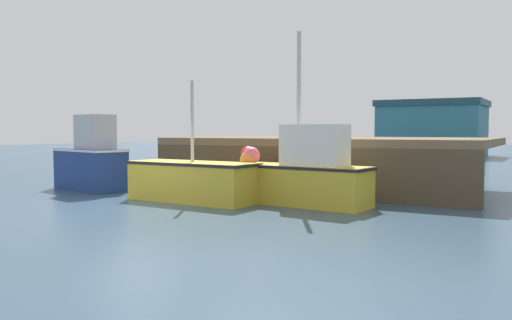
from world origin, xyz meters
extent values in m
cube|color=#334C60|center=(0.00, 0.00, -0.05)|extent=(120.00, 160.00, 0.10)
cube|color=brown|center=(3.20, 7.17, 1.73)|extent=(11.11, 6.22, 0.25)
cube|color=#4E402E|center=(3.20, 4.18, 0.80)|extent=(11.11, 0.24, 1.61)
cylinder|color=#4E402E|center=(-1.95, 4.31, 0.80)|extent=(0.40, 0.40, 1.61)
cylinder|color=#4E402E|center=(3.20, 4.31, 0.80)|extent=(0.40, 0.40, 1.61)
cylinder|color=#4E402E|center=(8.36, 4.31, 0.80)|extent=(0.40, 0.40, 1.61)
cylinder|color=#4E402E|center=(-0.13, 10.03, 0.80)|extent=(0.40, 0.40, 1.61)
cylinder|color=#4E402E|center=(6.54, 10.03, 0.80)|extent=(0.40, 0.40, 1.61)
cylinder|color=#4E402E|center=(0.63, 4.31, 0.80)|extent=(5.20, 0.20, 1.48)
cube|color=navy|center=(-3.95, 2.28, 0.74)|extent=(3.27, 1.94, 1.47)
cube|color=silver|center=(-3.95, 2.28, 1.42)|extent=(3.34, 1.98, 0.08)
cube|color=#B2B7BC|center=(-3.57, 2.19, 2.07)|extent=(1.53, 1.20, 1.19)
cube|color=gold|center=(1.03, 1.66, 0.59)|extent=(4.09, 1.62, 1.19)
cube|color=black|center=(1.03, 1.66, 1.14)|extent=(4.17, 1.65, 0.08)
cylinder|color=#B7B7BC|center=(1.03, 1.66, 2.38)|extent=(0.10, 0.10, 2.40)
cube|color=gold|center=(4.07, 2.58, 0.57)|extent=(4.21, 1.65, 1.14)
cube|color=black|center=(4.07, 2.58, 1.09)|extent=(4.29, 1.68, 0.08)
cube|color=silver|center=(4.58, 2.53, 1.71)|extent=(1.85, 1.09, 1.14)
cylinder|color=#B7B7BC|center=(4.07, 2.58, 3.58)|extent=(0.12, 0.12, 2.61)
sphere|color=orange|center=(2.49, 2.43, 1.25)|extent=(0.48, 0.48, 0.48)
sphere|color=red|center=(2.12, 3.05, 1.41)|extent=(0.45, 0.45, 0.45)
sphere|color=red|center=(2.08, 2.91, 1.09)|extent=(0.33, 0.33, 0.33)
sphere|color=#EA5B70|center=(2.55, 2.53, 1.38)|extent=(0.51, 0.51, 0.51)
cube|color=#2D6B7A|center=(1.17, 34.81, 2.05)|extent=(7.87, 6.74, 4.09)
cube|color=#1B4049|center=(1.17, 34.81, 4.34)|extent=(8.19, 7.01, 0.50)
camera|label=1|loc=(10.51, -10.99, 2.11)|focal=37.18mm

